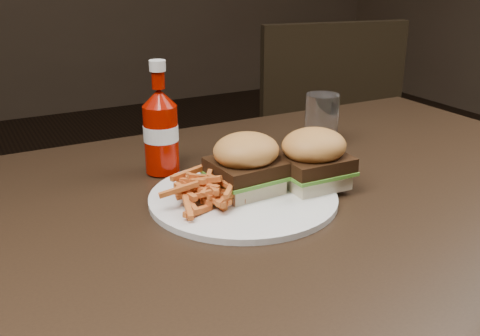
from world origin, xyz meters
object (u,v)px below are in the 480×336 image
ketchup_bottle (161,139)px  tumbler (322,120)px  chair_far (302,163)px  dining_table (288,204)px  plate (243,198)px

ketchup_bottle → tumbler: 0.32m
chair_far → ketchup_bottle: ketchup_bottle is taller
dining_table → plate: bearing=174.9°
ketchup_bottle → dining_table: bearing=-51.0°
plate → ketchup_bottle: bearing=111.0°
plate → tumbler: tumbler is taller
dining_table → ketchup_bottle: 0.24m
dining_table → tumbler: 0.25m
chair_far → tumbler: bearing=69.5°
plate → ketchup_bottle: (-0.07, 0.17, 0.06)m
dining_table → tumbler: (0.17, 0.16, 0.08)m
chair_far → ketchup_bottle: (-0.73, -0.64, 0.38)m
dining_table → chair_far: dining_table is taller
dining_table → chair_far: (0.59, 0.81, -0.30)m
chair_far → ketchup_bottle: size_ratio=3.99×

